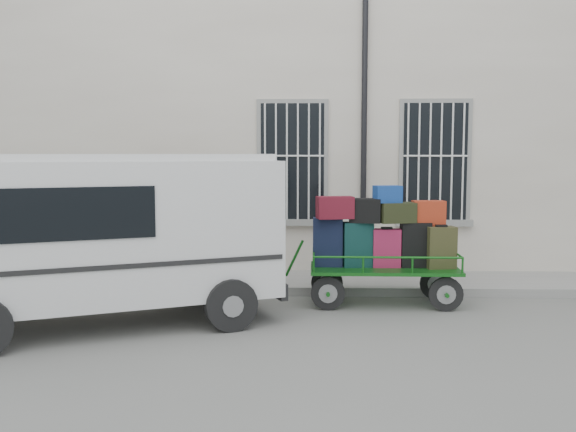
% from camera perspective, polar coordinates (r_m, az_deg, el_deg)
% --- Properties ---
extents(ground, '(80.00, 80.00, 0.00)m').
position_cam_1_polar(ground, '(9.58, 2.35, -8.94)').
color(ground, slate).
rests_on(ground, ground).
extents(building, '(24.00, 5.15, 6.00)m').
position_cam_1_polar(building, '(14.79, 2.22, 7.87)').
color(building, beige).
rests_on(building, ground).
extents(sidewalk, '(24.00, 1.70, 0.15)m').
position_cam_1_polar(sidewalk, '(11.71, 2.26, -5.90)').
color(sidewalk, gray).
rests_on(sidewalk, ground).
extents(luggage_cart, '(2.75, 1.08, 1.90)m').
position_cam_1_polar(luggage_cart, '(10.26, 8.43, -2.48)').
color(luggage_cart, black).
rests_on(luggage_cart, ground).
extents(van, '(5.11, 3.71, 2.39)m').
position_cam_1_polar(van, '(9.28, -16.05, -1.01)').
color(van, silver).
rests_on(van, ground).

